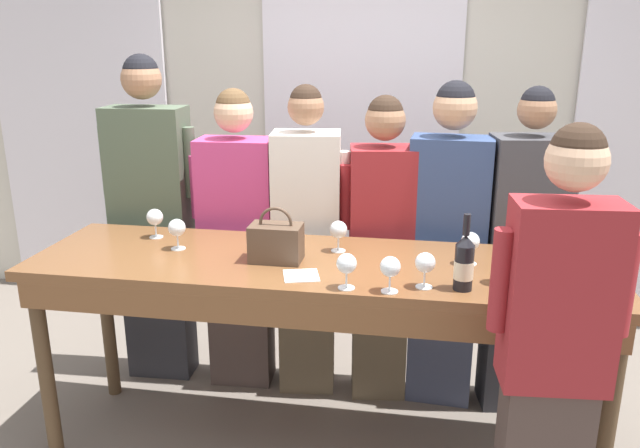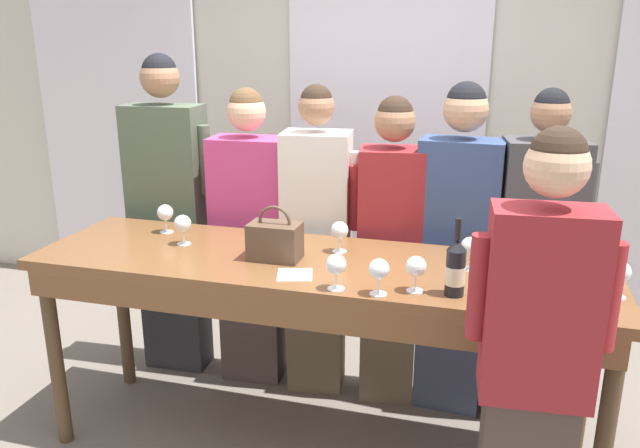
% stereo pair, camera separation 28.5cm
% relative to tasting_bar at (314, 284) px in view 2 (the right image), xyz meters
% --- Properties ---
extents(ground_plane, '(18.00, 18.00, 0.00)m').
position_rel_tasting_bar_xyz_m(ground_plane, '(0.00, 0.03, -0.88)').
color(ground_plane, '#70665B').
extents(wall_back, '(12.00, 0.06, 2.80)m').
position_rel_tasting_bar_xyz_m(wall_back, '(0.00, 1.82, 0.52)').
color(wall_back, beige).
rests_on(wall_back, ground_plane).
extents(curtain_panel_left, '(1.36, 0.03, 2.69)m').
position_rel_tasting_bar_xyz_m(curtain_panel_left, '(-2.09, 1.75, 0.46)').
color(curtain_panel_left, white).
rests_on(curtain_panel_left, ground_plane).
extents(curtain_panel_center, '(1.36, 0.03, 2.69)m').
position_rel_tasting_bar_xyz_m(curtain_panel_center, '(0.00, 1.75, 0.46)').
color(curtain_panel_center, white).
rests_on(curtain_panel_center, ground_plane).
extents(tasting_bar, '(2.62, 0.73, 0.99)m').
position_rel_tasting_bar_xyz_m(tasting_bar, '(0.00, 0.00, 0.00)').
color(tasting_bar, brown).
rests_on(tasting_bar, ground_plane).
extents(wine_bottle, '(0.08, 0.08, 0.31)m').
position_rel_tasting_bar_xyz_m(wine_bottle, '(0.63, -0.21, 0.22)').
color(wine_bottle, black).
rests_on(wine_bottle, tasting_bar).
extents(handbag, '(0.23, 0.14, 0.25)m').
position_rel_tasting_bar_xyz_m(handbag, '(-0.18, -0.01, 0.20)').
color(handbag, brown).
rests_on(handbag, tasting_bar).
extents(wine_glass_front_left, '(0.08, 0.08, 0.15)m').
position_rel_tasting_bar_xyz_m(wine_glass_front_left, '(0.79, -0.12, 0.21)').
color(wine_glass_front_left, white).
rests_on(wine_glass_front_left, tasting_bar).
extents(wine_glass_front_mid, '(0.08, 0.08, 0.15)m').
position_rel_tasting_bar_xyz_m(wine_glass_front_mid, '(1.19, 0.18, 0.21)').
color(wine_glass_front_mid, white).
rests_on(wine_glass_front_mid, tasting_bar).
extents(wine_glass_front_right, '(0.08, 0.08, 0.15)m').
position_rel_tasting_bar_xyz_m(wine_glass_front_right, '(0.98, 0.24, 0.21)').
color(wine_glass_front_right, white).
rests_on(wine_glass_front_right, tasting_bar).
extents(wine_glass_center_left, '(0.08, 0.08, 0.15)m').
position_rel_tasting_bar_xyz_m(wine_glass_center_left, '(0.48, -0.21, 0.21)').
color(wine_glass_center_left, white).
rests_on(wine_glass_center_left, tasting_bar).
extents(wine_glass_center_mid, '(0.08, 0.08, 0.15)m').
position_rel_tasting_bar_xyz_m(wine_glass_center_mid, '(-0.86, 0.22, 0.21)').
color(wine_glass_center_mid, white).
rests_on(wine_glass_center_mid, tasting_bar).
extents(wine_glass_center_right, '(0.08, 0.08, 0.15)m').
position_rel_tasting_bar_xyz_m(wine_glass_center_right, '(-0.68, 0.07, 0.21)').
color(wine_glass_center_right, white).
rests_on(wine_glass_center_right, tasting_bar).
extents(wine_glass_back_left, '(0.08, 0.08, 0.15)m').
position_rel_tasting_bar_xyz_m(wine_glass_back_left, '(0.67, 0.09, 0.21)').
color(wine_glass_back_left, white).
rests_on(wine_glass_back_left, tasting_bar).
extents(wine_glass_back_mid, '(0.08, 0.08, 0.15)m').
position_rel_tasting_bar_xyz_m(wine_glass_back_mid, '(0.35, -0.28, 0.21)').
color(wine_glass_back_mid, white).
rests_on(wine_glass_back_mid, tasting_bar).
extents(wine_glass_back_right, '(0.08, 0.08, 0.15)m').
position_rel_tasting_bar_xyz_m(wine_glass_back_right, '(0.08, 0.17, 0.21)').
color(wine_glass_back_right, white).
rests_on(wine_glass_back_right, tasting_bar).
extents(wine_glass_near_host, '(0.08, 0.08, 0.15)m').
position_rel_tasting_bar_xyz_m(wine_glass_near_host, '(1.24, -0.06, 0.21)').
color(wine_glass_near_host, white).
rests_on(wine_glass_near_host, tasting_bar).
extents(wine_glass_by_bottle, '(0.08, 0.08, 0.15)m').
position_rel_tasting_bar_xyz_m(wine_glass_by_bottle, '(0.17, -0.28, 0.21)').
color(wine_glass_by_bottle, white).
rests_on(wine_glass_by_bottle, tasting_bar).
extents(napkin, '(0.18, 0.18, 0.00)m').
position_rel_tasting_bar_xyz_m(napkin, '(-0.03, -0.18, 0.11)').
color(napkin, white).
rests_on(napkin, tasting_bar).
extents(pen, '(0.09, 0.11, 0.01)m').
position_rel_tasting_bar_xyz_m(pen, '(-0.34, 0.21, 0.11)').
color(pen, '#193399').
rests_on(pen, tasting_bar).
extents(guest_olive_jacket, '(0.55, 0.25, 1.88)m').
position_rel_tasting_bar_xyz_m(guest_olive_jacket, '(-1.05, 0.60, 0.09)').
color(guest_olive_jacket, '#28282D').
rests_on(guest_olive_jacket, ground_plane).
extents(guest_pink_top, '(0.52, 0.27, 1.70)m').
position_rel_tasting_bar_xyz_m(guest_pink_top, '(-0.55, 0.60, -0.01)').
color(guest_pink_top, '#473833').
rests_on(guest_pink_top, ground_plane).
extents(guest_cream_sweater, '(0.48, 0.32, 1.73)m').
position_rel_tasting_bar_xyz_m(guest_cream_sweater, '(-0.16, 0.60, -0.00)').
color(guest_cream_sweater, brown).
rests_on(guest_cream_sweater, ground_plane).
extents(guest_striped_shirt, '(0.46, 0.31, 1.68)m').
position_rel_tasting_bar_xyz_m(guest_striped_shirt, '(0.25, 0.60, -0.01)').
color(guest_striped_shirt, brown).
rests_on(guest_striped_shirt, ground_plane).
extents(guest_navy_coat, '(0.52, 0.26, 1.76)m').
position_rel_tasting_bar_xyz_m(guest_navy_coat, '(0.59, 0.60, 0.03)').
color(guest_navy_coat, '#383D51').
rests_on(guest_navy_coat, ground_plane).
extents(guest_beige_cap, '(0.50, 0.31, 1.74)m').
position_rel_tasting_bar_xyz_m(guest_beige_cap, '(0.98, 0.60, -0.00)').
color(guest_beige_cap, '#28282D').
rests_on(guest_beige_cap, ground_plane).
extents(host_pouring, '(0.47, 0.23, 1.71)m').
position_rel_tasting_bar_xyz_m(host_pouring, '(0.92, -0.57, 0.02)').
color(host_pouring, '#473833').
rests_on(host_pouring, ground_plane).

